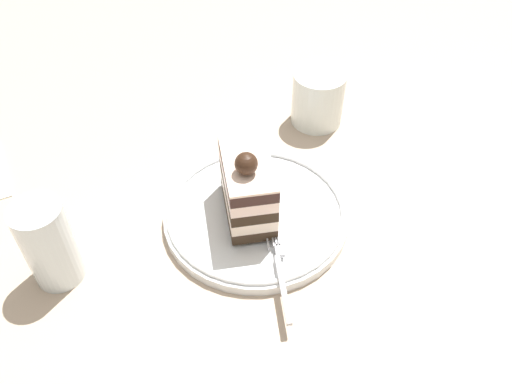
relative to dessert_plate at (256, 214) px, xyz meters
name	(u,v)px	position (x,y,z in m)	size (l,w,h in m)	color
ground_plane	(247,231)	(-0.01, 0.02, -0.01)	(2.40, 2.40, 0.00)	tan
dessert_plate	(256,214)	(0.00, 0.00, 0.00)	(0.23, 0.23, 0.02)	white
cake_slice	(248,185)	(0.01, 0.01, 0.05)	(0.12, 0.10, 0.11)	#352618
fork	(279,269)	(-0.09, 0.04, 0.01)	(0.11, 0.08, 0.00)	silver
drink_glass_near	(318,100)	(0.10, -0.20, 0.03)	(0.08, 0.08, 0.08)	white
drink_glass_far	(50,247)	(0.07, 0.22, 0.04)	(0.06, 0.06, 0.11)	silver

